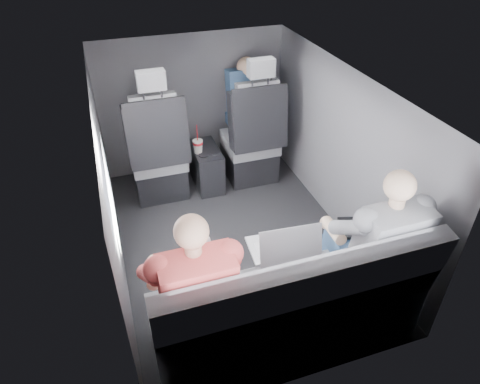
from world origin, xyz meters
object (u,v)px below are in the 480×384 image
object	(u,v)px
laptop_silver	(283,247)
front_seat_right	(252,143)
front_seat_left	(158,158)
laptop_black	(369,227)
rear_bench	(289,313)
soda_cup	(198,146)
center_console	(206,167)
passenger_rear_left	(193,288)
passenger_rear_right	(372,244)
laptop_white	(190,267)
passenger_front_right	(246,99)

from	to	relation	value
laptop_silver	front_seat_right	bearing A→B (deg)	76.24
front_seat_left	laptop_black	size ratio (longest dim) A/B	3.67
rear_bench	soda_cup	distance (m)	1.90
center_console	passenger_rear_left	bearing A→B (deg)	-106.42
front_seat_left	laptop_silver	bearing A→B (deg)	-73.80
rear_bench	passenger_rear_left	bearing A→B (deg)	170.00
front_seat_right	passenger_rear_right	distance (m)	1.82
laptop_white	passenger_rear_right	bearing A→B (deg)	-7.40
front_seat_right	passenger_front_right	size ratio (longest dim) A/B	1.78
front_seat_right	soda_cup	distance (m)	0.54
front_seat_left	laptop_silver	xyz separation A→B (m)	(0.49, -1.68, 0.24)
laptop_black	passenger_rear_left	world-z (taller)	passenger_rear_left
laptop_silver	soda_cup	bearing A→B (deg)	94.15
passenger_rear_left	passenger_front_right	xyz separation A→B (m)	(1.02, 2.06, 0.13)
center_console	laptop_white	distance (m)	1.83
front_seat_left	soda_cup	size ratio (longest dim) A/B	4.51
front_seat_right	laptop_black	bearing A→B (deg)	-83.88
rear_bench	passenger_front_right	xyz separation A→B (m)	(0.48, 2.16, 0.43)
laptop_white	laptop_silver	distance (m)	0.56
soda_cup	laptop_white	size ratio (longest dim) A/B	0.66
front_seat_right	center_console	xyz separation A→B (m)	(-0.45, 0.04, -0.20)
rear_bench	laptop_white	distance (m)	0.66
soda_cup	laptop_black	distance (m)	1.81
laptop_black	laptop_silver	bearing A→B (deg)	-179.43
passenger_rear_left	laptop_white	bearing A→B (deg)	81.76
laptop_silver	passenger_rear_left	distance (m)	0.60
front_seat_right	laptop_silver	xyz separation A→B (m)	(-0.41, -1.68, 0.24)
front_seat_left	laptop_black	world-z (taller)	front_seat_left
laptop_silver	passenger_rear_right	world-z (taller)	passenger_rear_right
passenger_front_right	center_console	bearing A→B (deg)	-155.50
rear_bench	passenger_front_right	distance (m)	2.25
rear_bench	passenger_rear_left	size ratio (longest dim) A/B	1.36
front_seat_right	soda_cup	size ratio (longest dim) A/B	4.51
soda_cup	passenger_front_right	bearing A→B (deg)	25.97
front_seat_left	center_console	world-z (taller)	front_seat_left
front_seat_left	passenger_front_right	distance (m)	1.02
center_console	rear_bench	distance (m)	1.94
passenger_rear_right	laptop_black	bearing A→B (deg)	66.14
front_seat_right	laptop_white	distance (m)	1.94
soda_cup	laptop_silver	world-z (taller)	laptop_silver
passenger_rear_left	passenger_rear_right	world-z (taller)	passenger_rear_right
laptop_silver	passenger_front_right	distance (m)	1.99
laptop_silver	laptop_white	bearing A→B (deg)	178.27
rear_bench	laptop_black	size ratio (longest dim) A/B	4.64
soda_cup	laptop_silver	distance (m)	1.68
front_seat_left	laptop_black	xyz separation A→B (m)	(1.08, -1.68, 0.23)
passenger_rear_left	passenger_rear_right	bearing A→B (deg)	-0.02
soda_cup	front_seat_left	bearing A→B (deg)	177.63
front_seat_right	laptop_white	world-z (taller)	front_seat_right
front_seat_right	passenger_front_right	xyz separation A→B (m)	(0.03, 0.26, 0.34)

